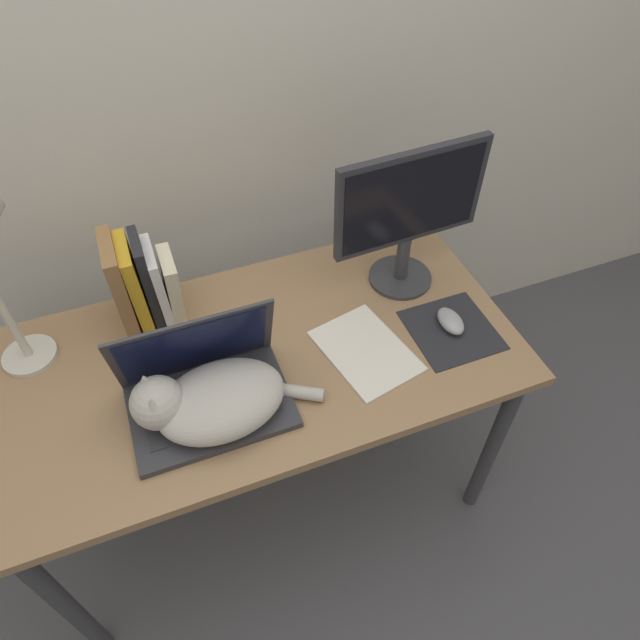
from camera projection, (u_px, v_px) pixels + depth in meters
The scene contains 10 objects.
ground_plane at pixel (308, 580), 1.74m from camera, with size 12.00×12.00×0.00m, color #4C4C51.
wall_back at pixel (170, 29), 1.34m from camera, with size 8.00×0.05×2.60m.
desk at pixel (261, 374), 1.48m from camera, with size 1.30×0.65×0.72m.
laptop at pixel (206, 388), 1.29m from camera, with size 0.36×0.25×0.25m.
cat at pixel (210, 401), 1.25m from camera, with size 0.42×0.23×0.15m.
external_monitor at pixel (409, 212), 1.43m from camera, with size 0.41×0.18×0.40m.
mousepad at pixel (452, 330), 1.47m from camera, with size 0.21×0.22×0.00m.
computer_mouse at pixel (451, 321), 1.47m from camera, with size 0.06×0.10×0.04m.
book_row at pixel (142, 284), 1.42m from camera, with size 0.16×0.16×0.26m.
notepad at pixel (366, 351), 1.42m from camera, with size 0.23×0.29×0.01m.
Camera 1 is at (-0.18, -0.56, 1.82)m, focal length 32.00 mm.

